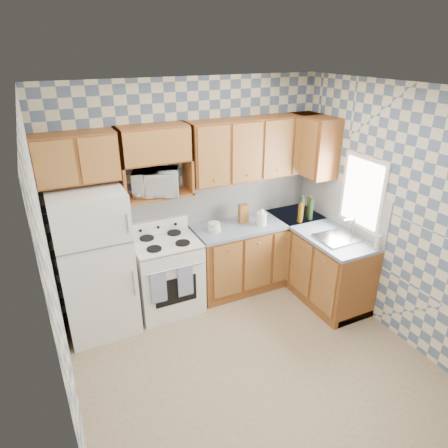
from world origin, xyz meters
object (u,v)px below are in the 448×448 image
Objects in this scene: stove_body at (167,275)px; microwave at (156,182)px; refrigerator at (95,263)px; electric_kettle at (262,219)px.

stove_body is 1.77× the size of microwave.
refrigerator is at bearing -146.93° from microwave.
refrigerator is at bearing -178.22° from stove_body.
refrigerator is 3.30× the size of microwave.
refrigerator is 1.11m from microwave.
microwave is (0.80, 0.19, 0.75)m from refrigerator.
refrigerator is at bearing 177.96° from electric_kettle.
microwave is at bearing 168.22° from electric_kettle.
refrigerator is 2.06m from electric_kettle.
electric_kettle reaches higher than stove_body.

